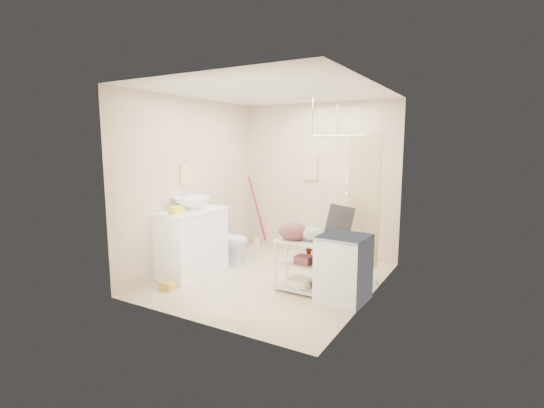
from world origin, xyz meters
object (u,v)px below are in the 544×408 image
(vanity, at_px, (191,242))
(toilet, at_px, (229,240))
(washing_machine, at_px, (344,268))
(laundry_rack, at_px, (300,261))

(vanity, xyz_separation_m, toilet, (0.12, 0.77, -0.12))
(washing_machine, relative_size, laundry_rack, 0.99)
(vanity, bearing_deg, washing_machine, 4.74)
(toilet, relative_size, laundry_rack, 0.88)
(toilet, xyz_separation_m, washing_machine, (2.18, -0.62, 0.04))
(toilet, relative_size, washing_machine, 0.89)
(washing_machine, xyz_separation_m, laundry_rack, (-0.59, -0.00, 0.01))
(vanity, relative_size, washing_machine, 1.34)
(vanity, bearing_deg, laundry_rack, 5.99)
(vanity, xyz_separation_m, laundry_rack, (1.71, 0.15, -0.07))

